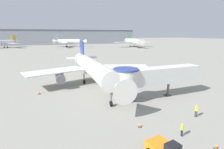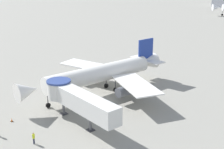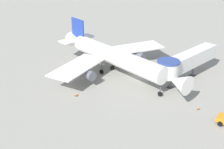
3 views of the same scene
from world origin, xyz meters
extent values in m
plane|color=gray|center=(0.00, 0.00, 0.00)|extent=(800.00, 800.00, 0.00)
cylinder|color=white|center=(-2.83, 3.15, 4.09)|extent=(4.64, 23.61, 3.39)
cone|color=white|center=(-3.63, -11.77, 4.09)|extent=(3.58, 3.90, 3.39)
cone|color=white|center=(-2.14, 16.05, 4.09)|extent=(3.65, 5.25, 3.39)
cube|color=white|center=(-10.49, 6.14, 3.50)|extent=(13.16, 8.14, 0.22)
cube|color=white|center=(5.11, 5.30, 3.50)|extent=(13.28, 9.22, 0.22)
cube|color=navy|center=(-2.15, 15.79, 7.14)|extent=(0.47, 4.20, 4.40)
cube|color=white|center=(-2.12, 16.30, 4.68)|extent=(8.47, 3.38, 0.18)
cylinder|color=#565960|center=(-9.59, 4.78, 2.32)|extent=(2.09, 4.29, 1.86)
cylinder|color=#565960|center=(4.06, 4.04, 2.32)|extent=(2.09, 4.29, 1.86)
cylinder|color=#4C4C51|center=(-3.44, -8.16, 1.42)|extent=(0.18, 0.18, 1.95)
cylinder|color=black|center=(-3.44, -8.16, 0.45)|extent=(0.31, 0.91, 0.90)
cylinder|color=#4C4C51|center=(-4.20, 6.16, 1.42)|extent=(0.22, 0.22, 1.95)
cylinder|color=black|center=(-4.20, 6.16, 0.45)|extent=(0.45, 0.92, 0.90)
cylinder|color=#4C4C51|center=(-1.15, 6.00, 1.42)|extent=(0.22, 0.22, 1.95)
cylinder|color=black|center=(-1.15, 6.00, 0.45)|extent=(0.45, 0.92, 0.90)
cube|color=silver|center=(6.75, -7.65, 4.09)|extent=(14.62, 2.92, 2.80)
cylinder|color=silver|center=(-0.54, -7.49, 4.09)|extent=(3.90, 3.90, 2.80)
cylinder|color=navy|center=(-0.54, -7.49, 5.64)|extent=(4.10, 4.09, 0.30)
cylinder|color=#56565B|center=(0.63, -7.51, 1.35)|extent=(0.44, 0.44, 2.69)
cube|color=#333338|center=(0.63, -7.51, 0.06)|extent=(1.10, 1.10, 0.12)
cylinder|color=#56565B|center=(8.20, -7.68, 1.35)|extent=(0.44, 0.44, 2.69)
cube|color=#333338|center=(8.20, -7.68, 0.06)|extent=(1.10, 1.10, 0.12)
cube|color=black|center=(-3.30, -21.82, 1.54)|extent=(1.35, 1.14, 0.72)
cylinder|color=black|center=(-2.53, -19.94, 0.39)|extent=(0.43, 0.82, 0.78)
cube|color=black|center=(2.21, -21.96, 0.02)|extent=(0.35, 0.35, 0.04)
cone|color=orange|center=(2.21, -21.96, 0.32)|extent=(0.24, 0.24, 0.55)
cylinder|color=white|center=(2.21, -21.96, 0.38)|extent=(0.13, 0.13, 0.07)
cube|color=black|center=(-13.88, 2.45, 0.02)|extent=(0.46, 0.46, 0.04)
cone|color=orange|center=(-13.88, 2.45, 0.40)|extent=(0.32, 0.32, 0.73)
cylinder|color=white|center=(-13.88, 2.45, 0.49)|extent=(0.18, 0.18, 0.09)
cube|color=black|center=(-2.60, -15.41, 0.02)|extent=(0.38, 0.38, 0.04)
cone|color=orange|center=(-2.60, -15.41, 0.33)|extent=(0.26, 0.26, 0.59)
cylinder|color=white|center=(-2.60, -15.41, 0.40)|extent=(0.14, 0.14, 0.07)
cylinder|color=#1E2338|center=(6.06, -16.12, 0.43)|extent=(0.13, 0.13, 0.87)
cylinder|color=#1E2338|center=(5.97, -15.97, 0.43)|extent=(0.13, 0.13, 0.87)
cube|color=#D1E019|center=(6.02, -16.05, 1.21)|extent=(0.35, 0.40, 0.69)
sphere|color=tan|center=(6.02, -16.05, 1.68)|extent=(0.24, 0.24, 0.24)
cylinder|color=#1E2338|center=(0.68, -19.00, 0.39)|extent=(0.11, 0.11, 0.78)
cylinder|color=#1E2338|center=(0.69, -18.84, 0.39)|extent=(0.11, 0.11, 0.78)
cube|color=#D1E019|center=(0.69, -18.92, 1.09)|extent=(0.19, 0.31, 0.62)
sphere|color=tan|center=(0.69, -18.92, 1.51)|extent=(0.21, 0.21, 0.21)
cylinder|color=silver|center=(-39.53, 134.28, 4.50)|extent=(17.00, 18.17, 3.68)
cone|color=silver|center=(-31.53, 143.08, 4.50)|extent=(6.43, 6.56, 3.68)
cube|color=silver|center=(-31.26, 130.47, 3.86)|extent=(11.06, 14.33, 0.22)
cube|color=gold|center=(-31.71, 142.87, 7.82)|extent=(2.87, 3.12, 4.78)
cube|color=silver|center=(-31.34, 143.28, 5.15)|extent=(8.77, 8.34, 0.18)
cylinder|color=#4C4C51|center=(-38.97, 137.35, 1.61)|extent=(0.22, 0.22, 2.12)
cylinder|color=black|center=(-38.97, 137.35, 0.55)|extent=(1.04, 1.08, 1.10)
cylinder|color=#4C4C51|center=(-36.53, 135.12, 1.61)|extent=(0.22, 0.22, 2.12)
cylinder|color=black|center=(-36.53, 135.12, 0.55)|extent=(1.04, 1.08, 1.10)
cylinder|color=white|center=(61.87, 99.21, 5.10)|extent=(7.33, 23.24, 4.24)
cone|color=white|center=(59.75, 83.89, 5.10)|extent=(4.84, 5.20, 4.24)
cone|color=white|center=(63.64, 112.01, 5.10)|extent=(5.07, 6.88, 4.24)
cube|color=white|center=(53.37, 103.21, 4.36)|extent=(14.44, 7.75, 0.22)
cube|color=white|center=(71.14, 100.75, 4.36)|extent=(14.69, 10.86, 0.22)
cube|color=#1E6638|center=(63.60, 111.69, 8.92)|extent=(0.84, 4.40, 5.51)
cube|color=white|center=(63.69, 112.32, 5.85)|extent=(9.65, 4.33, 0.18)
cylinder|color=#4C4C51|center=(60.31, 87.90, 1.77)|extent=(0.18, 0.18, 2.44)
cylinder|color=black|center=(60.31, 87.90, 0.55)|extent=(0.41, 1.13, 1.10)
cylinder|color=#4C4C51|center=(60.38, 102.30, 1.77)|extent=(0.22, 0.22, 2.44)
cylinder|color=black|center=(60.38, 102.30, 0.55)|extent=(0.55, 1.14, 1.10)
cylinder|color=#4C4C51|center=(64.15, 101.78, 1.77)|extent=(0.22, 0.22, 2.44)
cylinder|color=black|center=(64.15, 101.78, 0.55)|extent=(0.55, 1.14, 1.10)
cylinder|color=silver|center=(12.15, 124.78, 4.77)|extent=(18.86, 9.80, 3.93)
cone|color=silver|center=(24.46, 120.52, 4.77)|extent=(5.37, 5.12, 3.93)
cone|color=silver|center=(2.06, 128.28, 4.77)|extent=(6.85, 5.64, 3.93)
cube|color=silver|center=(6.91, 117.59, 4.08)|extent=(4.86, 13.18, 0.22)
cube|color=silver|center=(12.48, 133.67, 4.08)|extent=(11.58, 13.23, 0.22)
cube|color=slate|center=(2.34, 128.18, 8.30)|extent=(3.62, 1.45, 5.10)
cube|color=silver|center=(1.78, 128.37, 5.46)|extent=(5.39, 9.27, 0.18)
cylinder|color=#4C4C51|center=(21.10, 121.68, 1.68)|extent=(0.18, 0.18, 2.26)
cylinder|color=black|center=(21.10, 121.68, 0.55)|extent=(1.12, 0.61, 1.10)
cylinder|color=#4C4C51|center=(9.37, 123.87, 1.68)|extent=(0.22, 0.22, 2.26)
cylinder|color=black|center=(9.37, 123.87, 0.55)|extent=(1.17, 0.74, 1.10)
cylinder|color=#4C4C51|center=(10.53, 127.21, 1.68)|extent=(0.22, 0.22, 2.26)
cylinder|color=black|center=(10.53, 127.21, 0.55)|extent=(1.17, 0.74, 1.10)
cube|color=gray|center=(10.64, 175.00, 7.26)|extent=(171.92, 25.41, 14.51)
cube|color=#4C515B|center=(10.64, 175.00, 15.11)|extent=(171.92, 25.92, 1.20)
camera|label=1|loc=(-13.36, -32.04, 11.22)|focal=28.00mm
camera|label=2|loc=(42.28, -33.54, 23.15)|focal=50.00mm
camera|label=3|loc=(-44.01, -36.43, 26.89)|focal=50.00mm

